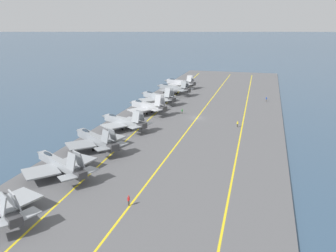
{
  "coord_description": "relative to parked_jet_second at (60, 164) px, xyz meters",
  "views": [
    {
      "loc": [
        -101.54,
        -19.18,
        28.25
      ],
      "look_at": [
        -18.78,
        3.84,
        2.9
      ],
      "focal_mm": 38.0,
      "sensor_mm": 36.0,
      "label": 1
    }
  ],
  "objects": [
    {
      "name": "parked_jet_fourth",
      "position": [
        31.02,
        -0.01,
        -0.03
      ],
      "size": [
        12.98,
        16.47,
        5.95
      ],
      "color": "#93999E",
      "rests_on": "carrier_deck"
    },
    {
      "name": "deck_stripe_centerline",
      "position": [
        47.47,
        -16.96,
        -2.23
      ],
      "size": [
        189.13,
        0.36,
        0.01
      ],
      "primitive_type": "cube",
      "color": "yellow",
      "rests_on": "carrier_deck"
    },
    {
      "name": "crew_red_vest",
      "position": [
        -7.49,
        -16.77,
        -1.27
      ],
      "size": [
        0.38,
        0.26,
        1.77
      ],
      "color": "#383328",
      "rests_on": "carrier_deck"
    },
    {
      "name": "parked_jet_fifth",
      "position": [
        48.56,
        -0.88,
        0.21
      ],
      "size": [
        14.0,
        15.17,
        6.67
      ],
      "color": "#A8AAAF",
      "rests_on": "carrier_deck"
    },
    {
      "name": "carrier_deck",
      "position": [
        47.47,
        -16.96,
        -2.44
      ],
      "size": [
        210.15,
        49.54,
        0.4
      ],
      "primitive_type": "cube",
      "color": "#565659",
      "rests_on": "ground"
    },
    {
      "name": "crew_yellow_vest",
      "position": [
        40.98,
        -29.48,
        -1.3
      ],
      "size": [
        0.35,
        0.44,
        1.72
      ],
      "color": "#383328",
      "rests_on": "carrier_deck"
    },
    {
      "name": "parked_jet_third",
      "position": [
        14.76,
        0.07,
        0.15
      ],
      "size": [
        14.08,
        16.52,
        5.93
      ],
      "color": "gray",
      "rests_on": "carrier_deck"
    },
    {
      "name": "parked_jet_second",
      "position": [
        0.0,
        0.0,
        0.0
      ],
      "size": [
        14.1,
        16.63,
        5.99
      ],
      "color": "gray",
      "rests_on": "carrier_deck"
    },
    {
      "name": "parked_jet_seventh",
      "position": [
        80.26,
        -1.02,
        0.33
      ],
      "size": [
        12.45,
        16.59,
        5.96
      ],
      "color": "gray",
      "rests_on": "carrier_deck"
    },
    {
      "name": "parked_jet_sixth",
      "position": [
        63.71,
        0.38,
        0.07
      ],
      "size": [
        14.17,
        16.76,
        6.26
      ],
      "color": "#93999E",
      "rests_on": "carrier_deck"
    },
    {
      "name": "deck_stripe_foul_line",
      "position": [
        47.47,
        -30.58,
        -2.23
      ],
      "size": [
        189.09,
        4.47,
        0.01
      ],
      "primitive_type": "cube",
      "rotation": [
        0.0,
        0.0,
        0.02
      ],
      "color": "yellow",
      "rests_on": "carrier_deck"
    },
    {
      "name": "deck_stripe_edge_line",
      "position": [
        47.47,
        -3.33,
        -2.23
      ],
      "size": [
        189.0,
        7.91,
        0.01
      ],
      "primitive_type": "cube",
      "rotation": [
        0.0,
        0.0,
        0.04
      ],
      "color": "yellow",
      "rests_on": "carrier_deck"
    },
    {
      "name": "crew_blue_vest",
      "position": [
        76.42,
        -36.69,
        -1.27
      ],
      "size": [
        0.45,
        0.45,
        1.77
      ],
      "color": "#4C473D",
      "rests_on": "carrier_deck"
    },
    {
      "name": "ground_plane",
      "position": [
        47.47,
        -16.96,
        -2.64
      ],
      "size": [
        2000.0,
        2000.0,
        0.0
      ],
      "primitive_type": "plane",
      "color": "#334C66"
    },
    {
      "name": "parked_jet_eighth",
      "position": [
        95.49,
        0.2,
        0.08
      ],
      "size": [
        13.55,
        16.13,
        5.83
      ],
      "color": "#A8AAAF",
      "rests_on": "carrier_deck"
    },
    {
      "name": "crew_green_vest",
      "position": [
        50.95,
        -11.51,
        -1.33
      ],
      "size": [
        0.45,
        0.46,
        1.66
      ],
      "color": "#4C473D",
      "rests_on": "carrier_deck"
    }
  ]
}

